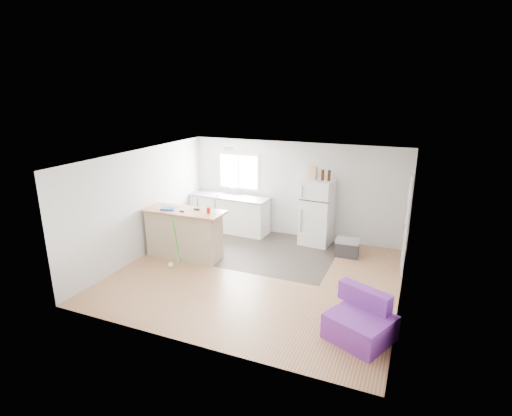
% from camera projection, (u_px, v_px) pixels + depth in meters
% --- Properties ---
extents(room, '(5.51, 5.01, 2.41)m').
position_uv_depth(room, '(257.00, 219.00, 7.79)').
color(room, '#8E603B').
rests_on(room, ground).
extents(vinyl_zone, '(4.05, 2.50, 0.00)m').
position_uv_depth(vinyl_zone, '(249.00, 248.00, 9.51)').
color(vinyl_zone, '#322A26').
rests_on(vinyl_zone, floor).
extents(window, '(1.18, 0.06, 0.98)m').
position_uv_depth(window, '(239.00, 171.00, 10.46)').
color(window, white).
rests_on(window, back_wall).
extents(interior_door, '(0.11, 0.92, 2.10)m').
position_uv_depth(interior_door, '(408.00, 222.00, 8.20)').
color(interior_door, white).
rests_on(interior_door, right_wall).
extents(ceiling_fixture, '(0.30, 0.30, 0.07)m').
position_uv_depth(ceiling_fixture, '(228.00, 148.00, 8.96)').
color(ceiling_fixture, white).
rests_on(ceiling_fixture, ceiling).
extents(kitchen_cabinets, '(2.18, 0.77, 1.25)m').
position_uv_depth(kitchen_cabinets, '(230.00, 213.00, 10.53)').
color(kitchen_cabinets, white).
rests_on(kitchen_cabinets, floor).
extents(peninsula, '(1.81, 0.71, 1.10)m').
position_uv_depth(peninsula, '(184.00, 233.00, 8.84)').
color(peninsula, tan).
rests_on(peninsula, floor).
extents(refrigerator, '(0.75, 0.72, 1.60)m').
position_uv_depth(refrigerator, '(317.00, 212.00, 9.56)').
color(refrigerator, white).
rests_on(refrigerator, floor).
extents(cooler, '(0.54, 0.38, 0.40)m').
position_uv_depth(cooler, '(347.00, 248.00, 8.99)').
color(cooler, '#2B2B2D').
rests_on(cooler, floor).
extents(purple_seat, '(1.12, 1.12, 0.71)m').
position_uv_depth(purple_seat, '(361.00, 322.00, 6.03)').
color(purple_seat, purple).
rests_on(purple_seat, floor).
extents(cleaner_jug, '(0.15, 0.12, 0.32)m').
position_uv_depth(cleaner_jug, '(182.00, 255.00, 8.73)').
color(cleaner_jug, white).
rests_on(cleaner_jug, floor).
extents(mop, '(0.22, 0.32, 1.15)m').
position_uv_depth(mop, '(173.00, 257.00, 8.41)').
color(mop, green).
rests_on(mop, floor).
extents(red_cup, '(0.08, 0.08, 0.12)m').
position_uv_depth(red_cup, '(208.00, 210.00, 8.47)').
color(red_cup, red).
rests_on(red_cup, peninsula).
extents(blue_tray, '(0.35, 0.30, 0.04)m').
position_uv_depth(blue_tray, '(168.00, 209.00, 8.73)').
color(blue_tray, '#1342B7').
rests_on(blue_tray, peninsula).
extents(tool_a, '(0.14, 0.06, 0.03)m').
position_uv_depth(tool_a, '(197.00, 209.00, 8.69)').
color(tool_a, black).
rests_on(tool_a, peninsula).
extents(tool_b, '(0.11, 0.06, 0.03)m').
position_uv_depth(tool_b, '(182.00, 211.00, 8.55)').
color(tool_b, black).
rests_on(tool_b, peninsula).
extents(cardboard_box, '(0.22, 0.14, 0.30)m').
position_uv_depth(cardboard_box, '(313.00, 173.00, 9.32)').
color(cardboard_box, tan).
rests_on(cardboard_box, refrigerator).
extents(bottle_left, '(0.07, 0.07, 0.25)m').
position_uv_depth(bottle_left, '(323.00, 175.00, 9.19)').
color(bottle_left, '#361809').
rests_on(bottle_left, refrigerator).
extents(bottle_right, '(0.08, 0.08, 0.25)m').
position_uv_depth(bottle_right, '(329.00, 176.00, 9.14)').
color(bottle_right, '#361809').
rests_on(bottle_right, refrigerator).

